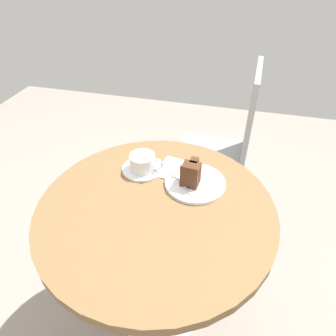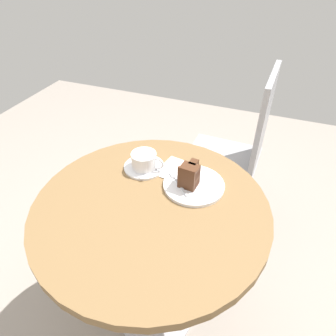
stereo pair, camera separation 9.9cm
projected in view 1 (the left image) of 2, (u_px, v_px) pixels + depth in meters
The scene contains 10 objects.
ground_plane at pixel (160, 312), 1.42m from camera, with size 4.40×4.40×0.01m, color gray.
cafe_table at pixel (157, 229), 1.05m from camera, with size 0.78×0.78×0.71m.
saucer at pixel (142, 169), 1.12m from camera, with size 0.15×0.15×0.01m.
coffee_cup at pixel (143, 162), 1.10m from camera, with size 0.13×0.09×0.06m.
teaspoon at pixel (148, 176), 1.08m from camera, with size 0.06×0.10×0.00m.
cake_plate at pixel (195, 183), 1.06m from camera, with size 0.22×0.22×0.01m.
cake_slice at pixel (191, 174), 1.03m from camera, with size 0.07×0.09×0.09m.
fork at pixel (178, 180), 1.06m from camera, with size 0.10×0.11×0.00m.
napkin at pixel (178, 170), 1.12m from camera, with size 0.16×0.15×0.00m.
cafe_chair at pixel (229, 142), 1.57m from camera, with size 0.39×0.39×0.95m.
Camera 1 is at (0.21, -0.66, 1.41)m, focal length 32.00 mm.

